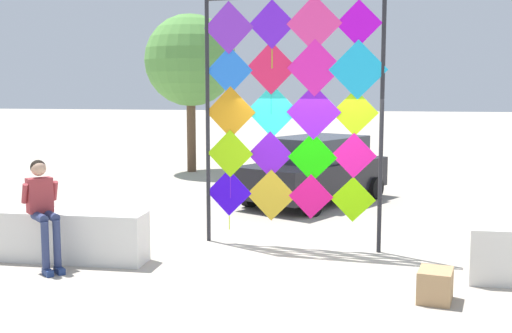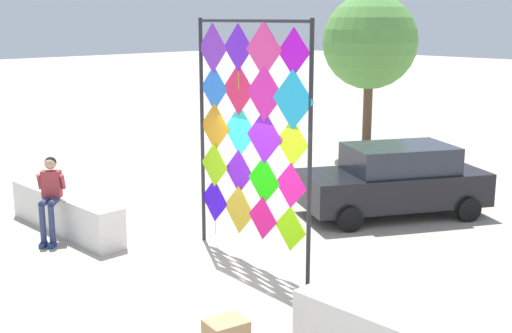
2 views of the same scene
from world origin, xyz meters
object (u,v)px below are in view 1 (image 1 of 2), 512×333
object	(u,v)px
kite_display_rack	(291,106)
seated_vendor	(43,205)
cardboard_box_large	(435,285)
tree_broadleaf	(189,58)
parked_car	(316,169)

from	to	relation	value
kite_display_rack	seated_vendor	size ratio (longest dim) A/B	2.59
kite_display_rack	cardboard_box_large	world-z (taller)	kite_display_rack
tree_broadleaf	cardboard_box_large	bearing A→B (deg)	-60.97
kite_display_rack	seated_vendor	bearing A→B (deg)	-149.84
cardboard_box_large	seated_vendor	bearing A→B (deg)	175.02
kite_display_rack	cardboard_box_large	xyz separation A→B (m)	(2.15, -2.48, -2.18)
cardboard_box_large	tree_broadleaf	world-z (taller)	tree_broadleaf
cardboard_box_large	tree_broadleaf	xyz separation A→B (m)	(-6.46, 11.64, 3.37)
seated_vendor	cardboard_box_large	xyz separation A→B (m)	(5.58, -0.49, -0.76)
seated_vendor	parked_car	bearing A→B (deg)	60.45
kite_display_rack	parked_car	size ratio (longest dim) A/B	0.98
seated_vendor	tree_broadleaf	bearing A→B (deg)	94.52
tree_broadleaf	kite_display_rack	bearing A→B (deg)	-64.83
kite_display_rack	parked_car	bearing A→B (deg)	88.77
parked_car	tree_broadleaf	distance (m)	7.19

